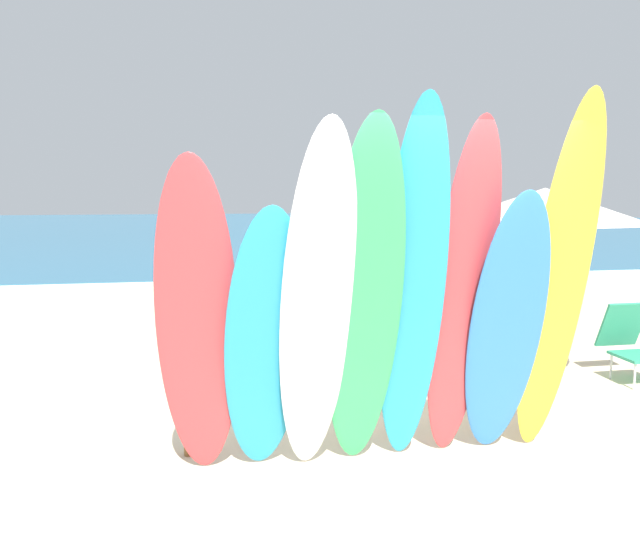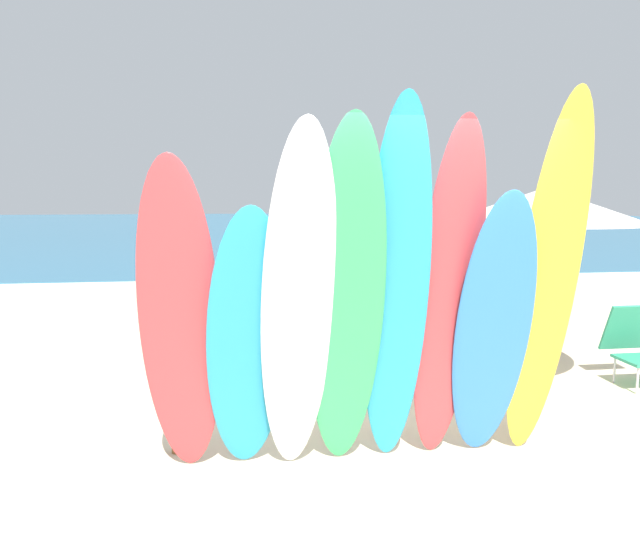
{
  "view_description": "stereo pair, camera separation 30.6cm",
  "coord_description": "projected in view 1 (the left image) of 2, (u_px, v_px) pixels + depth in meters",
  "views": [
    {
      "loc": [
        -1.26,
        -4.7,
        2.03
      ],
      "look_at": [
        0.0,
        2.26,
        1.1
      ],
      "focal_mm": 35.0,
      "sensor_mm": 36.0,
      "label": 1
    },
    {
      "loc": [
        -0.95,
        -4.75,
        2.03
      ],
      "look_at": [
        0.0,
        2.26,
        1.1
      ],
      "focal_mm": 35.0,
      "sensor_mm": 36.0,
      "label": 2
    }
  ],
  "objects": [
    {
      "name": "surfboard_red_5",
      "position": [
        463.0,
        295.0,
        4.52
      ],
      "size": [
        0.52,
        0.63,
        2.55
      ],
      "primitive_type": "ellipsoid",
      "rotation": [
        0.2,
        0.0,
        0.07
      ],
      "color": "#D13D42",
      "rests_on": "ground"
    },
    {
      "name": "surfboard_rack",
      "position": [
        370.0,
        384.0,
        5.01
      ],
      "size": [
        3.0,
        0.07,
        0.62
      ],
      "color": "brown",
      "rests_on": "ground"
    },
    {
      "name": "beach_chair_red",
      "position": [
        631.0,
        340.0,
        6.73
      ],
      "size": [
        0.51,
        0.68,
        0.82
      ],
      "rotation": [
        0.0,
        0.0,
        0.01
      ],
      "color": "#B7B7BC",
      "rests_on": "ground"
    },
    {
      "name": "surfboard_red_0",
      "position": [
        197.0,
        324.0,
        4.21
      ],
      "size": [
        0.61,
        0.65,
        2.28
      ],
      "primitive_type": "ellipsoid",
      "rotation": [
        0.24,
        0.0,
        -0.09
      ],
      "color": "#D13D42",
      "rests_on": "ground"
    },
    {
      "name": "beach_umbrella",
      "position": [
        544.0,
        205.0,
        6.27
      ],
      "size": [
        1.99,
        1.99,
        2.06
      ],
      "color": "silver",
      "rests_on": "ground"
    },
    {
      "name": "surfboard_white_2",
      "position": [
        317.0,
        308.0,
        4.19
      ],
      "size": [
        0.57,
        0.83,
        2.49
      ],
      "primitive_type": "ellipsoid",
      "rotation": [
        0.28,
        0.0,
        0.08
      ],
      "color": "white",
      "rests_on": "ground"
    },
    {
      "name": "beachgoer_near_rack",
      "position": [
        306.0,
        248.0,
        12.73
      ],
      "size": [
        0.53,
        0.31,
        1.48
      ],
      "rotation": [
        0.0,
        0.0,
        5.92
      ],
      "color": "tan",
      "rests_on": "ground"
    },
    {
      "name": "ground",
      "position": [
        251.0,
        258.0,
        18.73
      ],
      "size": [
        60.0,
        60.0,
        0.0
      ],
      "primitive_type": "plane",
      "color": "beige"
    },
    {
      "name": "surfboard_green_3",
      "position": [
        364.0,
        303.0,
        4.27
      ],
      "size": [
        0.56,
        0.81,
        2.53
      ],
      "primitive_type": "ellipsoid",
      "rotation": [
        0.28,
        0.0,
        -0.04
      ],
      "color": "#38B266",
      "rests_on": "ground"
    },
    {
      "name": "beachgoer_strolling",
      "position": [
        185.0,
        270.0,
        8.75
      ],
      "size": [
        0.42,
        0.56,
        1.61
      ],
      "rotation": [
        0.0,
        0.0,
        5.17
      ],
      "color": "beige",
      "rests_on": "ground"
    },
    {
      "name": "surfboard_teal_1",
      "position": [
        265.0,
        345.0,
        4.28
      ],
      "size": [
        0.63,
        0.72,
        1.96
      ],
      "primitive_type": "ellipsoid",
      "rotation": [
        0.3,
        0.0,
        0.09
      ],
      "color": "#289EC6",
      "rests_on": "ground"
    },
    {
      "name": "surfboard_teal_4",
      "position": [
        413.0,
        291.0,
        4.36
      ],
      "size": [
        0.52,
        0.78,
        2.67
      ],
      "primitive_type": "ellipsoid",
      "rotation": [
        0.25,
        0.0,
        -0.09
      ],
      "color": "#289EC6",
      "rests_on": "ground"
    },
    {
      "name": "beachgoer_by_water",
      "position": [
        284.0,
        269.0,
        8.89
      ],
      "size": [
        0.41,
        0.6,
        1.59
      ],
      "rotation": [
        0.0,
        0.0,
        4.56
      ],
      "color": "brown",
      "rests_on": "ground"
    },
    {
      "name": "surfboard_yellow_7",
      "position": [
        559.0,
        281.0,
        4.59
      ],
      "size": [
        0.54,
        0.68,
        2.73
      ],
      "primitive_type": "ellipsoid",
      "rotation": [
        0.21,
        0.0,
        0.08
      ],
      "color": "yellow",
      "rests_on": "ground"
    },
    {
      "name": "surfboard_blue_6",
      "position": [
        506.0,
        328.0,
        4.59
      ],
      "size": [
        0.59,
        0.66,
        2.05
      ],
      "primitive_type": "ellipsoid",
      "rotation": [
        0.27,
        0.0,
        -0.04
      ],
      "color": "#337AD1",
      "rests_on": "ground"
    },
    {
      "name": "beachgoer_photographing",
      "position": [
        461.0,
        266.0,
        8.96
      ],
      "size": [
        0.53,
        0.41,
        1.64
      ],
      "rotation": [
        0.0,
        0.0,
        5.69
      ],
      "color": "beige",
      "rests_on": "ground"
    },
    {
      "name": "ocean_water",
      "position": [
        231.0,
        228.0,
        33.86
      ],
      "size": [
        60.0,
        40.0,
        0.02
      ],
      "primitive_type": "cube",
      "color": "teal",
      "rests_on": "ground"
    }
  ]
}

